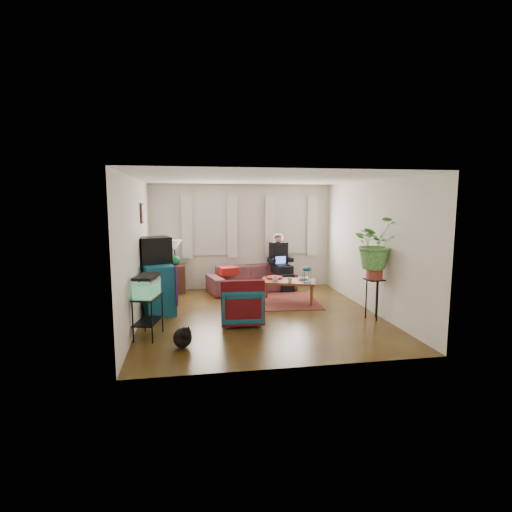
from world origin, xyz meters
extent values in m
cube|color=#4F2B14|center=(0.00, 0.00, 0.00)|extent=(4.50, 5.00, 0.01)
cube|color=white|center=(0.00, 0.00, 2.60)|extent=(4.50, 5.00, 0.01)
cube|color=silver|center=(0.00, 2.50, 1.30)|extent=(4.50, 0.01, 2.60)
cube|color=silver|center=(0.00, -2.50, 1.30)|extent=(4.50, 0.01, 2.60)
cube|color=silver|center=(-2.25, 0.00, 1.30)|extent=(0.01, 5.00, 2.60)
cube|color=silver|center=(2.25, 0.00, 1.30)|extent=(0.01, 5.00, 2.60)
cube|color=white|center=(-0.80, 2.48, 1.55)|extent=(1.08, 0.04, 1.38)
cube|color=white|center=(1.25, 2.48, 1.55)|extent=(1.08, 0.04, 1.38)
cube|color=white|center=(-0.80, 2.40, 1.55)|extent=(1.36, 0.06, 1.50)
cube|color=white|center=(1.25, 2.40, 1.55)|extent=(1.36, 0.06, 1.50)
cube|color=#3D2616|center=(-2.21, 0.85, 1.95)|extent=(0.04, 0.32, 0.40)
cube|color=brown|center=(0.44, 0.98, 0.01)|extent=(2.11, 1.74, 0.01)
imported|color=brown|center=(0.18, 2.05, 0.41)|extent=(2.25, 1.28, 0.83)
cube|color=#412C18|center=(-1.65, 2.23, 0.34)|extent=(0.47, 0.47, 0.67)
cube|color=navy|center=(-1.99, 0.59, 0.48)|extent=(0.84, 1.19, 0.97)
cube|color=black|center=(-2.00, 0.70, 1.23)|extent=(0.73, 0.69, 0.52)
cube|color=black|center=(-2.00, -0.96, 0.34)|extent=(0.47, 0.67, 0.68)
cube|color=#7FD899|center=(-2.00, -0.96, 0.86)|extent=(0.43, 0.61, 0.36)
ellipsoid|color=black|center=(-1.45, -1.51, 0.18)|extent=(0.40, 0.50, 0.37)
imported|color=#116069|center=(-0.41, -0.44, 0.37)|extent=(0.77, 0.72, 0.75)
cube|color=#9E0A0A|center=(-0.42, -0.73, 0.53)|extent=(0.76, 0.22, 0.62)
cube|color=olive|center=(0.79, 0.85, 0.24)|extent=(1.32, 0.99, 0.49)
imported|color=white|center=(0.50, 0.84, 0.54)|extent=(0.17, 0.17, 0.10)
imported|color=beige|center=(0.77, 0.66, 0.54)|extent=(0.14, 0.14, 0.10)
imported|color=white|center=(1.12, 0.85, 0.51)|extent=(0.29, 0.29, 0.06)
cylinder|color=#B21414|center=(0.54, 1.11, 0.51)|extent=(0.46, 0.46, 0.04)
cube|color=black|center=(2.05, -0.61, 0.38)|extent=(0.36, 0.36, 0.76)
imported|color=#599947|center=(2.05, -0.61, 1.28)|extent=(0.96, 0.86, 0.96)
camera|label=1|loc=(-1.34, -7.39, 2.20)|focal=28.00mm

